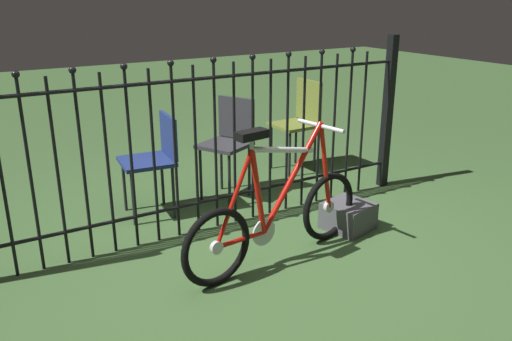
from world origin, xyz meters
name	(u,v)px	position (x,y,z in m)	size (l,w,h in m)	color
ground_plane	(269,257)	(0.00, 0.00, 0.00)	(20.00, 20.00, 0.00)	#3A5A2F
iron_fence	(216,141)	(-0.06, 0.61, 0.66)	(3.31, 0.07, 1.33)	black
bicycle	(277,215)	(0.02, -0.06, 0.31)	(1.45, 0.40, 0.91)	black
chair_charcoal	(230,137)	(0.33, 1.11, 0.52)	(0.49, 0.49, 0.84)	black
chair_olive	(300,117)	(1.25, 1.39, 0.53)	(0.39, 0.39, 0.87)	black
chair_navy	(155,154)	(-0.34, 1.08, 0.49)	(0.43, 0.43, 0.78)	black
display_crate	(348,216)	(0.74, 0.07, 0.10)	(0.31, 0.31, 0.20)	#4C4C51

